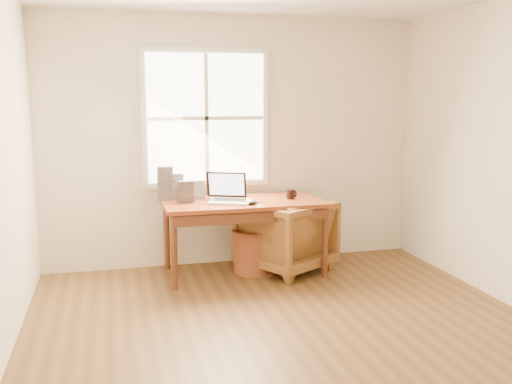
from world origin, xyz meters
TOP-DOWN VIEW (x-y plane):
  - room_shell at (-0.02, 0.16)m, footprint 4.04×4.54m
  - desk at (0.00, 1.80)m, footprint 1.60×0.80m
  - armchair at (0.43, 1.80)m, footprint 1.10×1.11m
  - wicker_stool at (0.11, 1.80)m, footprint 0.55×0.55m
  - laptop at (-0.16, 1.70)m, footprint 0.52×0.54m
  - mouse at (0.02, 1.55)m, footprint 0.11×0.07m
  - coffee_mug at (0.48, 1.76)m, footprint 0.09×0.09m
  - cd_stack_a at (-0.63, 2.08)m, footprint 0.14×0.12m
  - cd_stack_b at (-0.57, 1.86)m, footprint 0.16×0.15m
  - cd_stack_c at (-0.75, 2.02)m, footprint 0.16×0.14m
  - cd_stack_d at (-0.44, 2.04)m, footprint 0.16×0.15m

SIDE VIEW (x-z plane):
  - wicker_stool at x=0.11m, z-range 0.00..0.43m
  - armchair at x=0.43m, z-range 0.00..0.74m
  - desk at x=0.00m, z-range 0.71..0.75m
  - mouse at x=0.02m, z-range 0.75..0.79m
  - coffee_mug at x=0.48m, z-range 0.75..0.85m
  - cd_stack_d at x=-0.44m, z-range 0.75..0.94m
  - cd_stack_b at x=-0.57m, z-range 0.75..0.96m
  - cd_stack_a at x=-0.63m, z-range 0.75..1.01m
  - laptop at x=-0.16m, z-range 0.75..1.05m
  - cd_stack_c at x=-0.75m, z-range 0.75..1.09m
  - room_shell at x=-0.02m, z-range 0.00..2.64m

